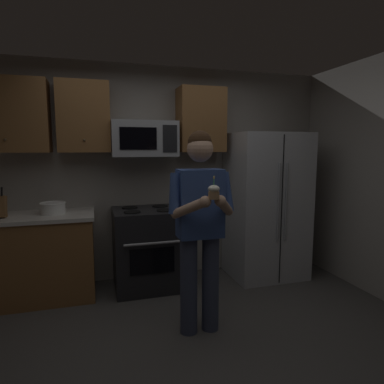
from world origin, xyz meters
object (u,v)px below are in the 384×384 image
person (200,221)px  cupcake (214,192)px  oven_range (148,248)px  refrigerator (266,205)px  microwave (144,139)px  bowl_large_white (53,208)px

person → cupcake: bearing=-90.0°
oven_range → person: (0.29, -1.10, 0.53)m
refrigerator → cupcake: bearing=-131.1°
person → oven_range: bearing=104.8°
oven_range → cupcake: (0.29, -1.42, 0.83)m
microwave → person: 1.44m
microwave → bowl_large_white: microwave is taller
bowl_large_white → microwave: bearing=4.7°
bowl_large_white → cupcake: bearing=-48.5°
refrigerator → microwave: bearing=174.0°
bowl_large_white → cupcake: size_ratio=1.52×
refrigerator → cupcake: size_ratio=10.35×
cupcake → person: bearing=90.0°
microwave → bowl_large_white: (-1.00, -0.08, -0.74)m
cupcake → microwave: bearing=100.7°
oven_range → microwave: microwave is taller
microwave → cupcake: bearing=-79.3°
microwave → refrigerator: 1.72m
oven_range → cupcake: bearing=-78.5°
person → cupcake: 0.44m
person → refrigerator: bearing=41.1°
oven_range → microwave: 1.26m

